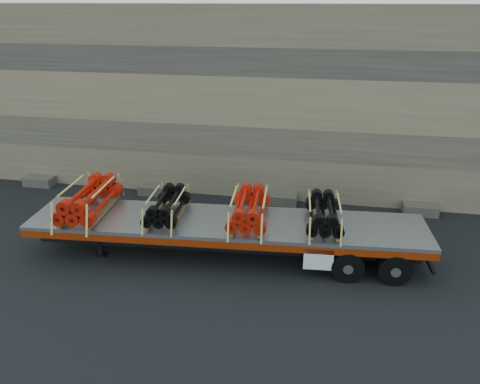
{
  "coord_description": "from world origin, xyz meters",
  "views": [
    {
      "loc": [
        3.48,
        -11.46,
        7.17
      ],
      "look_at": [
        0.93,
        2.04,
        1.46
      ],
      "focal_mm": 35.0,
      "sensor_mm": 36.0,
      "label": 1
    }
  ],
  "objects": [
    {
      "name": "bundle_midfront",
      "position": [
        -0.94,
        0.42,
        1.51
      ],
      "size": [
        1.14,
        2.06,
        0.71
      ],
      "primitive_type": null,
      "rotation": [
        0.0,
        0.0,
        0.07
      ],
      "color": "black",
      "rests_on": "trailer"
    },
    {
      "name": "trailer",
      "position": [
        0.79,
        0.54,
        0.58
      ],
      "size": [
        11.69,
        3.04,
        1.16
      ],
      "primitive_type": null,
      "rotation": [
        0.0,
        0.0,
        0.07
      ],
      "color": "#A7A9AE",
      "rests_on": "ground"
    },
    {
      "name": "ground",
      "position": [
        0.0,
        0.0,
        0.0
      ],
      "size": [
        120.0,
        120.0,
        0.0
      ],
      "primitive_type": "plane",
      "color": "black",
      "rests_on": "ground"
    },
    {
      "name": "bundle_front",
      "position": [
        -3.31,
        0.25,
        1.59
      ],
      "size": [
        1.39,
        2.52,
        0.87
      ],
      "primitive_type": null,
      "rotation": [
        0.0,
        0.0,
        0.07
      ],
      "color": "red",
      "rests_on": "trailer"
    },
    {
      "name": "rock_wall",
      "position": [
        0.0,
        6.5,
        3.5
      ],
      "size": [
        44.0,
        3.0,
        7.0
      ],
      "primitive_type": "cube",
      "color": "#7A6B54",
      "rests_on": "ground"
    },
    {
      "name": "bundle_midrear",
      "position": [
        1.47,
        0.59,
        1.54
      ],
      "size": [
        1.24,
        2.25,
        0.77
      ],
      "primitive_type": null,
      "rotation": [
        0.0,
        0.0,
        0.07
      ],
      "color": "red",
      "rests_on": "trailer"
    },
    {
      "name": "bundle_rear",
      "position": [
        3.59,
        0.74,
        1.51
      ],
      "size": [
        1.14,
        2.07,
        0.71
      ],
      "primitive_type": null,
      "rotation": [
        0.0,
        0.0,
        0.07
      ],
      "color": "black",
      "rests_on": "trailer"
    }
  ]
}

